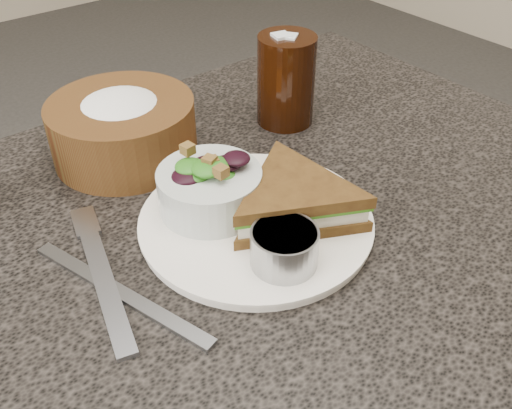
{
  "coord_description": "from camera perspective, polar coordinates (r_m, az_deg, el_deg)",
  "views": [
    {
      "loc": [
        -0.29,
        -0.4,
        1.16
      ],
      "look_at": [
        0.02,
        -0.02,
        0.78
      ],
      "focal_mm": 40.0,
      "sensor_mm": 36.0,
      "label": 1
    }
  ],
  "objects": [
    {
      "name": "dinner_plate",
      "position": [
        0.64,
        0.0,
        -1.75
      ],
      "size": [
        0.26,
        0.26,
        0.01
      ],
      "primitive_type": "cylinder",
      "color": "silver",
      "rests_on": "dining_table"
    },
    {
      "name": "cola_glass",
      "position": [
        0.81,
        3.03,
        12.69
      ],
      "size": [
        0.11,
        0.11,
        0.14
      ],
      "primitive_type": null,
      "rotation": [
        0.0,
        0.0,
        0.41
      ],
      "color": "black",
      "rests_on": "dining_table"
    },
    {
      "name": "orange_wedge",
      "position": [
        0.7,
        -2.96,
        4.04
      ],
      "size": [
        0.08,
        0.08,
        0.03
      ],
      "primitive_type": "cone",
      "rotation": [
        0.0,
        0.0,
        0.3
      ],
      "color": "orange",
      "rests_on": "dinner_plate"
    },
    {
      "name": "sandwich",
      "position": [
        0.62,
        3.87,
        0.45
      ],
      "size": [
        0.23,
        0.23,
        0.05
      ],
      "primitive_type": null,
      "rotation": [
        0.0,
        0.0,
        -0.47
      ],
      "color": "#4A3213",
      "rests_on": "dinner_plate"
    },
    {
      "name": "dressing_ramekin",
      "position": [
        0.57,
        2.85,
        -4.35
      ],
      "size": [
        0.07,
        0.07,
        0.04
      ],
      "primitive_type": "cylinder",
      "rotation": [
        0.0,
        0.0,
        0.1
      ],
      "color": "#949699",
      "rests_on": "dinner_plate"
    },
    {
      "name": "salad_bowl",
      "position": [
        0.63,
        -4.66,
        2.11
      ],
      "size": [
        0.14,
        0.14,
        0.07
      ],
      "primitive_type": null,
      "rotation": [
        0.0,
        0.0,
        -0.23
      ],
      "color": "#B1BAB5",
      "rests_on": "dinner_plate"
    },
    {
      "name": "knife",
      "position": [
        0.58,
        -13.44,
        -8.55
      ],
      "size": [
        0.08,
        0.22,
        0.0
      ],
      "primitive_type": "cube",
      "rotation": [
        0.0,
        0.0,
        0.29
      ],
      "color": "gray",
      "rests_on": "dining_table"
    },
    {
      "name": "bread_basket",
      "position": [
        0.75,
        -13.27,
        8.22
      ],
      "size": [
        0.23,
        0.23,
        0.11
      ],
      "primitive_type": null,
      "rotation": [
        0.0,
        0.0,
        0.27
      ],
      "color": "#453114",
      "rests_on": "dining_table"
    },
    {
      "name": "fork",
      "position": [
        0.59,
        -14.96,
        -7.41
      ],
      "size": [
        0.07,
        0.2,
        0.01
      ],
      "primitive_type": "cube",
      "rotation": [
        0.0,
        0.0,
        -0.26
      ],
      "color": "#A8ACB8",
      "rests_on": "dining_table"
    }
  ]
}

